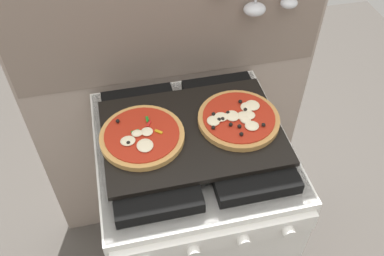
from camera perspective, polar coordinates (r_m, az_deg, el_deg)
The scene contains 5 objects.
kitchen_backsplash at distance 1.58m, azimuth -2.60°, elevation 5.13°, with size 1.10×0.09×1.55m.
stove at distance 1.62m, azimuth 0.01°, elevation -11.70°, with size 0.60×0.64×0.90m.
baking_tray at distance 1.26m, azimuth 0.00°, elevation -0.57°, with size 0.54×0.38×0.02m, color black.
pizza_left at distance 1.23m, azimuth -6.89°, elevation -1.18°, with size 0.25×0.25×0.03m.
pizza_right at distance 1.28m, azimuth 6.45°, elevation 1.30°, with size 0.25×0.25×0.03m.
Camera 1 is at (-0.19, -0.84, 1.83)m, focal length 38.70 mm.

